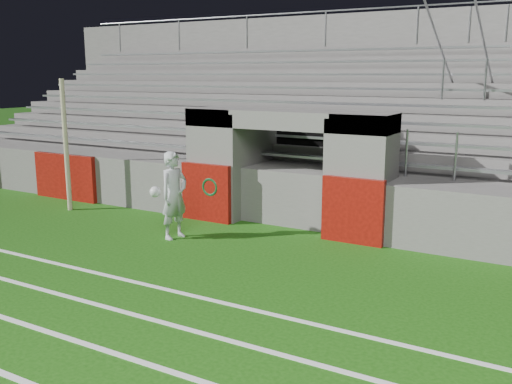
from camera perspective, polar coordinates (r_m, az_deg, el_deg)
The scene contains 5 objects.
ground at distance 10.19m, azimuth -6.11°, elevation -7.75°, with size 90.00×90.00×0.00m, color #174A0C.
field_post at distance 14.96m, azimuth -18.48°, elevation 4.42°, with size 0.12×0.12×3.28m, color tan.
stadium_structure at distance 16.81m, azimuth 10.02°, elevation 5.08°, with size 26.00×8.48×5.42m.
goalkeeper_with_ball at distance 11.94m, azimuth -8.23°, elevation -0.32°, with size 0.69×0.73×1.83m.
hose_coil at distance 13.22m, azimuth -4.51°, elevation 0.21°, with size 0.55×0.14×0.62m.
Camera 1 is at (5.71, -7.73, 3.39)m, focal length 40.00 mm.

